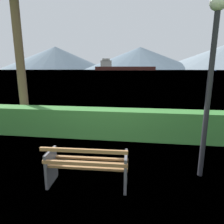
{
  "coord_description": "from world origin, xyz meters",
  "views": [
    {
      "loc": [
        0.93,
        -3.28,
        2.2
      ],
      "look_at": [
        0.0,
        3.3,
        0.71
      ],
      "focal_mm": 31.08,
      "sensor_mm": 36.0,
      "label": 1
    }
  ],
  "objects_px": {
    "park_bench": "(87,166)",
    "sailboat_mid": "(214,70)",
    "lamp_post": "(212,58)",
    "cargo_ship_large": "(121,67)"
  },
  "relations": [
    {
      "from": "park_bench",
      "to": "lamp_post",
      "type": "xyz_separation_m",
      "value": [
        2.25,
        0.7,
        1.97
      ]
    },
    {
      "from": "lamp_post",
      "to": "sailboat_mid",
      "type": "distance_m",
      "value": 231.08
    },
    {
      "from": "cargo_ship_large",
      "to": "lamp_post",
      "type": "bearing_deg",
      "value": -84.07
    },
    {
      "from": "park_bench",
      "to": "cargo_ship_large",
      "type": "relative_size",
      "value": 0.02
    },
    {
      "from": "lamp_post",
      "to": "sailboat_mid",
      "type": "relative_size",
      "value": 0.5
    },
    {
      "from": "lamp_post",
      "to": "cargo_ship_large",
      "type": "bearing_deg",
      "value": 95.93
    },
    {
      "from": "park_bench",
      "to": "sailboat_mid",
      "type": "bearing_deg",
      "value": 70.17
    },
    {
      "from": "park_bench",
      "to": "cargo_ship_large",
      "type": "xyz_separation_m",
      "value": [
        -26.17,
        274.41,
        4.0
      ]
    },
    {
      "from": "park_bench",
      "to": "sailboat_mid",
      "type": "distance_m",
      "value": 232.49
    },
    {
      "from": "sailboat_mid",
      "to": "park_bench",
      "type": "bearing_deg",
      "value": -109.83
    }
  ]
}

